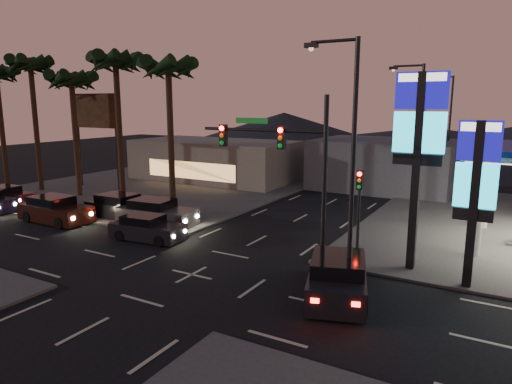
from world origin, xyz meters
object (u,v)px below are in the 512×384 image
Objects in this scene: car_lane_a_mid at (55,210)px; car_lane_b_rear at (7,196)px; car_lane_b_mid at (121,207)px; car_lane_b_front at (156,213)px; pylon_sign_short at (476,179)px; traffic_signal_mast at (287,161)px; pylon_sign_tall at (419,132)px; suv_station at (338,277)px; car_lane_a_front at (147,228)px.

car_lane_b_rear is (-7.97, 1.68, -0.14)m from car_lane_a_mid.
car_lane_b_rear is (-11.00, -1.13, -0.12)m from car_lane_b_mid.
car_lane_a_mid is 6.88m from car_lane_b_front.
car_lane_a_mid is (-24.55, -1.40, -3.87)m from pylon_sign_short.
pylon_sign_tall is at bearing 36.52° from traffic_signal_mast.
car_lane_a_mid is 1.19× the size of car_lane_b_rear.
pylon_sign_short is 7.69m from traffic_signal_mast.
traffic_signal_mast is at bearing -6.30° from car_lane_b_rear.
traffic_signal_mast is 1.43× the size of suv_station.
traffic_signal_mast is (-4.74, -3.51, -1.17)m from pylon_sign_tall.
car_lane_a_front is 0.84× the size of car_lane_b_front.
suv_station is at bearing -5.66° from car_lane_a_mid.
car_lane_a_front is (-9.32, 1.11, -4.57)m from traffic_signal_mast.
pylon_sign_tall is 6.02m from traffic_signal_mast.
pylon_sign_short is at bearing -21.80° from pylon_sign_tall.
suv_station reaches higher than car_lane_b_mid.
suv_station is at bearing -17.65° from traffic_signal_mast.
car_lane_b_mid is (-3.33, 0.20, -0.02)m from car_lane_b_front.
car_lane_b_front is (-1.63, 2.61, 0.13)m from car_lane_a_front.
car_lane_a_front is (-16.56, -1.40, -4.00)m from pylon_sign_short.
car_lane_a_mid is at bearing -157.64° from car_lane_b_front.
traffic_signal_mast reaches higher than car_lane_a_front.
car_lane_a_mid is at bearing 176.33° from traffic_signal_mast.
pylon_sign_short is 1.37× the size of car_lane_b_mid.
pylon_sign_short is 24.90m from car_lane_a_mid.
pylon_sign_tall is 7.38m from suv_station.
suv_station reaches higher than car_lane_a_mid.
suv_station is at bearing -15.74° from car_lane_b_mid.
car_lane_a_front is at bearing 173.19° from traffic_signal_mast.
car_lane_b_rear is at bearing 179.51° from pylon_sign_short.
suv_station is (28.05, -3.67, 0.16)m from car_lane_b_rear.
pylon_sign_short reaches higher than car_lane_a_mid.
pylon_sign_short is (2.50, -1.00, -1.74)m from pylon_sign_tall.
traffic_signal_mast reaches higher than car_lane_b_front.
pylon_sign_tall is 1.73× the size of car_lane_a_mid.
pylon_sign_tall is 16.67m from car_lane_b_front.
car_lane_a_mid is 4.14m from car_lane_b_mid.
pylon_sign_tall reaches higher than car_lane_b_rear.
traffic_signal_mast reaches higher than car_lane_a_mid.
pylon_sign_short is 32.77m from car_lane_b_rear.
car_lane_a_front is (-14.06, -2.40, -5.74)m from pylon_sign_tall.
pylon_sign_tall is 19.84m from car_lane_b_mid.
car_lane_a_front is 0.79× the size of suv_station.
pylon_sign_tall is at bearing 158.20° from pylon_sign_short.
car_lane_b_mid is at bearing 164.26° from suv_station.
pylon_sign_tall reaches higher than car_lane_b_mid.
car_lane_a_mid is (-7.99, -0.00, 0.13)m from car_lane_a_front.
suv_station is at bearing -18.56° from car_lane_b_front.
pylon_sign_short is at bearing 37.18° from suv_station.
pylon_sign_short is at bearing 4.83° from car_lane_a_front.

